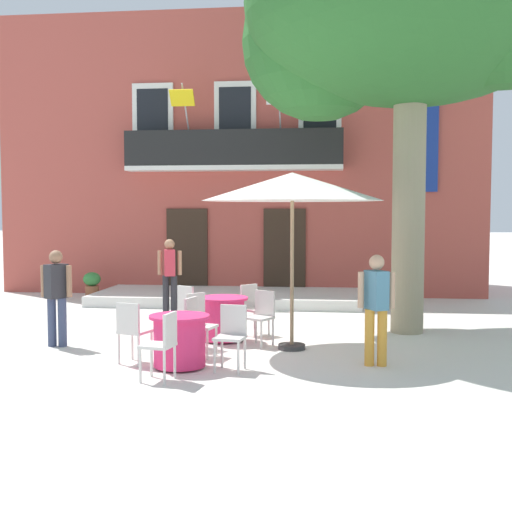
# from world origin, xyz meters

# --- Properties ---
(ground_plane) EXTENTS (120.00, 120.00, 0.00)m
(ground_plane) POSITION_xyz_m (0.00, 0.00, 0.00)
(ground_plane) COLOR silver
(building_facade) EXTENTS (13.00, 5.09, 7.50)m
(building_facade) POSITION_xyz_m (-0.22, 6.99, 3.75)
(building_facade) COLOR #B24C42
(building_facade) RESTS_ON ground
(entrance_step_platform) EXTENTS (6.44, 2.64, 0.25)m
(entrance_step_platform) POSITION_xyz_m (-0.23, 3.68, 0.12)
(entrance_step_platform) COLOR silver
(entrance_step_platform) RESTS_ON ground
(plane_tree) EXTENTS (6.18, 5.43, 7.75)m
(plane_tree) POSITION_xyz_m (3.62, 0.10, 5.80)
(plane_tree) COLOR gray
(plane_tree) RESTS_ON ground
(cafe_table_near_tree) EXTENTS (0.86, 0.86, 0.76)m
(cafe_table_near_tree) POSITION_xyz_m (0.47, -1.16, 0.39)
(cafe_table_near_tree) COLOR #E52D66
(cafe_table_near_tree) RESTS_ON ground
(cafe_chair_near_tree_0) EXTENTS (0.54, 0.54, 0.91)m
(cafe_chair_near_tree_0) POSITION_xyz_m (1.17, -1.45, 0.53)
(cafe_chair_near_tree_0) COLOR silver
(cafe_chair_near_tree_0) RESTS_ON ground
(cafe_chair_near_tree_1) EXTENTS (0.56, 0.56, 0.91)m
(cafe_chair_near_tree_1) POSITION_xyz_m (0.91, -0.55, 0.53)
(cafe_chair_near_tree_1) COLOR silver
(cafe_chair_near_tree_1) RESTS_ON ground
(cafe_chair_near_tree_2) EXTENTS (0.56, 0.56, 0.91)m
(cafe_chair_near_tree_2) POSITION_xyz_m (-0.19, -0.79, 0.53)
(cafe_chair_near_tree_2) COLOR silver
(cafe_chair_near_tree_2) RESTS_ON ground
(cafe_chair_near_tree_3) EXTENTS (0.56, 0.56, 0.91)m
(cafe_chair_near_tree_3) POSITION_xyz_m (0.05, -1.79, 0.53)
(cafe_chair_near_tree_3) COLOR silver
(cafe_chair_near_tree_3) RESTS_ON ground
(cafe_table_middle) EXTENTS (0.86, 0.86, 0.76)m
(cafe_table_middle) POSITION_xyz_m (0.18, -3.18, 0.39)
(cafe_table_middle) COLOR #E52D66
(cafe_table_middle) RESTS_ON ground
(cafe_chair_middle_0) EXTENTS (0.50, 0.50, 0.91)m
(cafe_chair_middle_0) POSITION_xyz_m (-0.55, -3.03, 0.53)
(cafe_chair_middle_0) COLOR silver
(cafe_chair_middle_0) RESTS_ON ground
(cafe_chair_middle_1) EXTENTS (0.46, 0.46, 0.91)m
(cafe_chair_middle_1) POSITION_xyz_m (0.14, -3.93, 0.53)
(cafe_chair_middle_1) COLOR silver
(cafe_chair_middle_1) RESTS_ON ground
(cafe_chair_middle_2) EXTENTS (0.45, 0.45, 0.91)m
(cafe_chair_middle_2) POSITION_xyz_m (0.94, -3.21, 0.53)
(cafe_chair_middle_2) COLOR silver
(cafe_chair_middle_2) RESTS_ON ground
(cafe_chair_middle_3) EXTENTS (0.48, 0.48, 0.91)m
(cafe_chair_middle_3) POSITION_xyz_m (0.28, -2.43, 0.53)
(cafe_chair_middle_3) COLOR silver
(cafe_chair_middle_3) RESTS_ON ground
(cafe_umbrella) EXTENTS (2.90, 2.90, 2.85)m
(cafe_umbrella) POSITION_xyz_m (1.69, -1.71, 2.61)
(cafe_umbrella) COLOR #997A56
(cafe_umbrella) RESTS_ON ground
(ground_planter_left) EXTENTS (0.44, 0.44, 0.67)m
(ground_planter_left) POSITION_xyz_m (-3.80, 3.97, 0.38)
(ground_planter_left) COLOR #995638
(ground_planter_left) RESTS_ON ground
(pedestrian_near_entrance) EXTENTS (0.53, 0.39, 1.64)m
(pedestrian_near_entrance) POSITION_xyz_m (-1.15, 1.59, 0.92)
(pedestrian_near_entrance) COLOR #232328
(pedestrian_near_entrance) RESTS_ON ground
(pedestrian_mid_plaza) EXTENTS (0.53, 0.40, 1.61)m
(pedestrian_mid_plaza) POSITION_xyz_m (2.97, -2.72, 0.91)
(pedestrian_mid_plaza) COLOR gold
(pedestrian_mid_plaza) RESTS_ON ground
(pedestrian_by_tree) EXTENTS (0.53, 0.40, 1.60)m
(pedestrian_by_tree) POSITION_xyz_m (-2.17, -1.94, 0.90)
(pedestrian_by_tree) COLOR #384260
(pedestrian_by_tree) RESTS_ON ground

